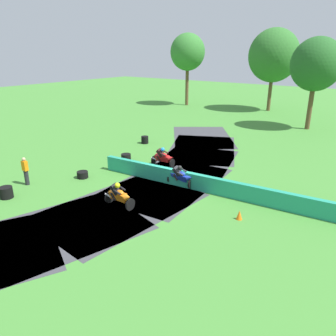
# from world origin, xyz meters

# --- Properties ---
(ground_plane) EXTENTS (120.00, 120.00, 0.00)m
(ground_plane) POSITION_xyz_m (0.00, 0.00, 0.00)
(ground_plane) COLOR #428433
(track_asphalt) EXTENTS (11.05, 30.77, 0.01)m
(track_asphalt) POSITION_xyz_m (-1.41, -0.12, 0.00)
(track_asphalt) COLOR #3D3D42
(track_asphalt) RESTS_ON ground
(safety_barrier) EXTENTS (19.12, 1.92, 0.90)m
(safety_barrier) POSITION_xyz_m (5.07, 0.43, 0.45)
(safety_barrier) COLOR #239375
(safety_barrier) RESTS_ON ground
(motorcycle_lead_orange) EXTENTS (1.68, 0.77, 1.43)m
(motorcycle_lead_orange) POSITION_xyz_m (-0.11, -3.93, 0.65)
(motorcycle_lead_orange) COLOR black
(motorcycle_lead_orange) RESTS_ON ground
(motorcycle_chase_blue) EXTENTS (1.68, 0.88, 1.42)m
(motorcycle_chase_blue) POSITION_xyz_m (0.83, -0.02, 0.63)
(motorcycle_chase_blue) COLOR black
(motorcycle_chase_blue) RESTS_ON ground
(motorcycle_trailing_red) EXTENTS (1.68, 0.89, 1.43)m
(motorcycle_trailing_red) POSITION_xyz_m (-1.98, 2.07, 0.64)
(motorcycle_trailing_red) COLOR black
(motorcycle_trailing_red) RESTS_ON ground
(tire_stack_near) EXTENTS (0.67, 0.67, 0.60)m
(tire_stack_near) POSITION_xyz_m (-5.62, -6.61, 0.30)
(tire_stack_near) COLOR black
(tire_stack_near) RESTS_ON ground
(tire_stack_mid_a) EXTENTS (0.66, 0.66, 0.40)m
(tire_stack_mid_a) POSITION_xyz_m (-4.67, -2.41, 0.20)
(tire_stack_mid_a) COLOR black
(tire_stack_mid_a) RESTS_ON ground
(tire_stack_mid_b) EXTENTS (0.68, 0.68, 0.40)m
(tire_stack_mid_b) POSITION_xyz_m (-4.99, 1.72, 0.20)
(tire_stack_mid_b) COLOR black
(tire_stack_mid_b) RESTS_ON ground
(tire_stack_far) EXTENTS (0.58, 0.58, 0.60)m
(tire_stack_far) POSITION_xyz_m (-6.65, 5.75, 0.30)
(tire_stack_far) COLOR black
(tire_stack_far) RESTS_ON ground
(track_marshal) EXTENTS (0.34, 0.24, 1.63)m
(track_marshal) POSITION_xyz_m (-6.39, -4.97, 0.82)
(track_marshal) COLOR #232328
(track_marshal) RESTS_ON ground
(traffic_cone) EXTENTS (0.28, 0.28, 0.44)m
(traffic_cone) POSITION_xyz_m (5.11, -1.60, 0.22)
(traffic_cone) COLOR orange
(traffic_cone) RESTS_ON ground
(tree_far_left) EXTENTS (6.05, 6.05, 9.86)m
(tree_far_left) POSITION_xyz_m (-4.01, 27.12, 6.67)
(tree_far_left) COLOR brown
(tree_far_left) RESTS_ON ground
(tree_far_right) EXTENTS (4.63, 4.63, 9.50)m
(tree_far_right) POSITION_xyz_m (-14.96, 24.81, 7.03)
(tree_far_right) COLOR brown
(tree_far_right) RESTS_ON ground
(tree_mid_rise) EXTENTS (4.63, 4.63, 8.48)m
(tree_mid_rise) POSITION_xyz_m (2.78, 19.17, 6.02)
(tree_mid_rise) COLOR brown
(tree_mid_rise) RESTS_ON ground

